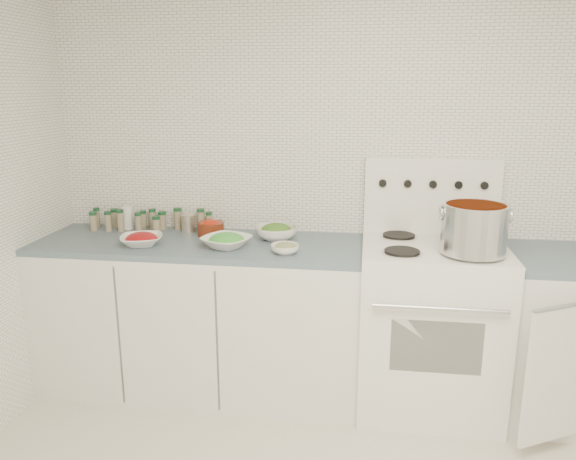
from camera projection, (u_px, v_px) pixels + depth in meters
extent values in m
cube|color=white|center=(348.00, 175.00, 3.29)|extent=(3.50, 0.02, 2.50)
cube|color=white|center=(202.00, 318.00, 3.30)|extent=(1.85, 0.62, 0.86)
cube|color=#445666|center=(199.00, 245.00, 3.19)|extent=(1.85, 0.62, 0.03)
cube|color=white|center=(429.00, 328.00, 3.10)|extent=(0.76, 0.65, 0.92)
cube|color=black|center=(436.00, 347.00, 2.79)|extent=(0.45, 0.01, 0.28)
cylinder|color=silver|center=(440.00, 309.00, 2.69)|extent=(0.65, 0.02, 0.02)
cube|color=white|center=(435.00, 247.00, 2.99)|extent=(0.76, 0.65, 0.01)
cube|color=white|center=(431.00, 196.00, 3.22)|extent=(0.76, 0.06, 0.43)
cylinder|color=silver|center=(402.00, 252.00, 2.86)|extent=(0.21, 0.21, 0.01)
cylinder|color=black|center=(402.00, 251.00, 2.86)|extent=(0.18, 0.18, 0.01)
cylinder|color=silver|center=(475.00, 255.00, 2.81)|extent=(0.21, 0.21, 0.01)
cylinder|color=black|center=(475.00, 254.00, 2.81)|extent=(0.18, 0.18, 0.01)
cylinder|color=silver|center=(399.00, 236.00, 3.16)|extent=(0.21, 0.21, 0.01)
cylinder|color=black|center=(399.00, 235.00, 3.16)|extent=(0.18, 0.18, 0.01)
cylinder|color=silver|center=(465.00, 239.00, 3.12)|extent=(0.21, 0.21, 0.01)
cylinder|color=black|center=(465.00, 237.00, 3.11)|extent=(0.18, 0.18, 0.01)
cylinder|color=black|center=(383.00, 183.00, 3.20)|extent=(0.04, 0.02, 0.04)
cylinder|color=black|center=(408.00, 184.00, 3.18)|extent=(0.04, 0.02, 0.04)
cylinder|color=black|center=(433.00, 184.00, 3.16)|extent=(0.04, 0.02, 0.04)
cylinder|color=black|center=(458.00, 185.00, 3.15)|extent=(0.04, 0.02, 0.04)
cylinder|color=black|center=(484.00, 185.00, 3.13)|extent=(0.04, 0.02, 0.04)
cube|color=white|center=(559.00, 375.00, 2.66)|extent=(0.36, 0.21, 0.70)
cylinder|color=silver|center=(474.00, 229.00, 2.79)|extent=(0.32, 0.32, 0.25)
cylinder|color=orange|center=(476.00, 207.00, 2.76)|extent=(0.29, 0.29, 0.03)
torus|color=silver|center=(441.00, 213.00, 2.79)|extent=(0.01, 0.08, 0.08)
torus|color=silver|center=(510.00, 215.00, 2.75)|extent=(0.01, 0.08, 0.08)
imported|color=white|center=(141.00, 240.00, 3.11)|extent=(0.29, 0.29, 0.06)
ellipsoid|color=#9E0D11|center=(141.00, 238.00, 3.11)|extent=(0.17, 0.17, 0.07)
imported|color=white|center=(227.00, 242.00, 3.07)|extent=(0.34, 0.34, 0.06)
ellipsoid|color=green|center=(226.00, 240.00, 3.06)|extent=(0.18, 0.18, 0.08)
imported|color=white|center=(276.00, 233.00, 3.23)|extent=(0.27, 0.27, 0.08)
ellipsoid|color=#2B5719|center=(276.00, 229.00, 3.22)|extent=(0.17, 0.17, 0.08)
imported|color=white|center=(285.00, 249.00, 2.96)|extent=(0.18, 0.18, 0.05)
ellipsoid|color=#374F1F|center=(285.00, 247.00, 2.96)|extent=(0.11, 0.11, 0.05)
cylinder|color=#612110|center=(211.00, 229.00, 3.31)|extent=(0.16, 0.16, 0.08)
ellipsoid|color=#AF2A0C|center=(211.00, 224.00, 3.30)|extent=(0.11, 0.11, 0.06)
cylinder|color=white|center=(127.00, 218.00, 3.46)|extent=(0.09, 0.09, 0.14)
cylinder|color=#B6AA9A|center=(188.00, 223.00, 3.38)|extent=(0.08, 0.08, 0.11)
cylinder|color=gray|center=(97.00, 219.00, 3.52)|extent=(0.04, 0.04, 0.10)
cylinder|color=#124022|center=(96.00, 209.00, 3.50)|extent=(0.04, 0.04, 0.02)
cylinder|color=gray|center=(115.00, 219.00, 3.50)|extent=(0.05, 0.05, 0.10)
cylinder|color=#124022|center=(114.00, 210.00, 3.49)|extent=(0.05, 0.05, 0.02)
cylinder|color=gray|center=(144.00, 221.00, 3.47)|extent=(0.04, 0.04, 0.09)
cylinder|color=#124022|center=(143.00, 212.00, 3.46)|extent=(0.04, 0.04, 0.02)
cylinder|color=gray|center=(153.00, 220.00, 3.47)|extent=(0.04, 0.04, 0.11)
cylinder|color=#124022|center=(152.00, 210.00, 3.45)|extent=(0.04, 0.04, 0.02)
cylinder|color=gray|center=(162.00, 222.00, 3.46)|extent=(0.05, 0.05, 0.09)
cylinder|color=#124022|center=(162.00, 213.00, 3.45)|extent=(0.05, 0.05, 0.02)
cylinder|color=gray|center=(178.00, 220.00, 3.45)|extent=(0.05, 0.05, 0.11)
cylinder|color=#124022|center=(178.00, 210.00, 3.43)|extent=(0.05, 0.05, 0.02)
cylinder|color=gray|center=(209.00, 223.00, 3.41)|extent=(0.04, 0.04, 0.10)
cylinder|color=#124022|center=(209.00, 214.00, 3.40)|extent=(0.04, 0.04, 0.02)
cylinder|color=gray|center=(201.00, 221.00, 3.41)|extent=(0.05, 0.05, 0.12)
cylinder|color=#124022|center=(200.00, 210.00, 3.40)|extent=(0.05, 0.05, 0.02)
cylinder|color=gray|center=(94.00, 223.00, 3.42)|extent=(0.05, 0.05, 0.10)
cylinder|color=#124022|center=(93.00, 213.00, 3.40)|extent=(0.05, 0.05, 0.02)
cylinder|color=gray|center=(108.00, 223.00, 3.40)|extent=(0.04, 0.04, 0.10)
cylinder|color=#124022|center=(107.00, 213.00, 3.39)|extent=(0.04, 0.04, 0.02)
cylinder|color=gray|center=(121.00, 222.00, 3.39)|extent=(0.04, 0.04, 0.12)
cylinder|color=#124022|center=(120.00, 211.00, 3.37)|extent=(0.04, 0.04, 0.02)
cylinder|color=gray|center=(138.00, 224.00, 3.39)|extent=(0.04, 0.04, 0.10)
cylinder|color=#124022|center=(138.00, 214.00, 3.38)|extent=(0.04, 0.04, 0.02)
cylinder|color=gray|center=(156.00, 226.00, 3.36)|extent=(0.04, 0.04, 0.09)
cylinder|color=#124022|center=(156.00, 218.00, 3.35)|extent=(0.05, 0.05, 0.02)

